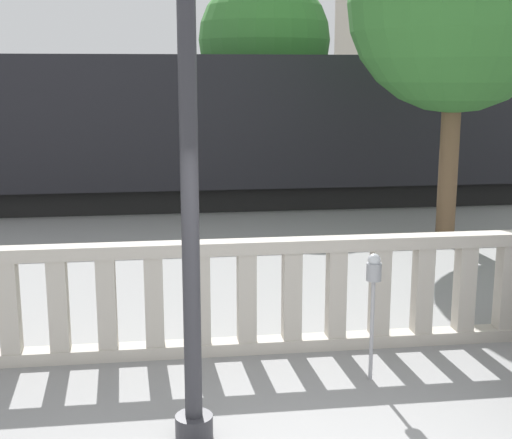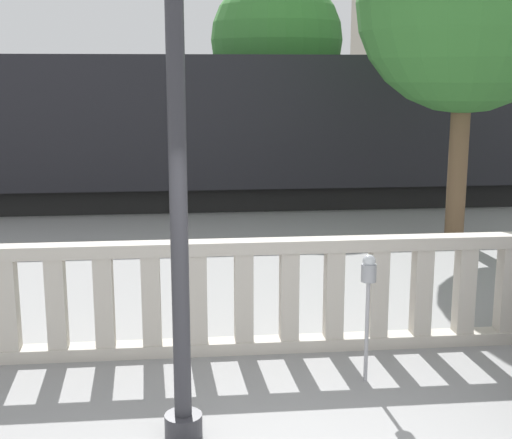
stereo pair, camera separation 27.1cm
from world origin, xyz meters
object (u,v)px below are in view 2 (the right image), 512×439
Objects in this scene: parking_meter at (368,282)px; tree_left at (277,41)px; tree_right at (467,3)px; train_far at (178,99)px; lamppost at (177,115)px.

parking_meter is 11.76m from tree_left.
tree_left is at bearing 114.45° from tree_right.
train_far is (-1.95, 27.36, 0.81)m from parking_meter.
tree_left reaches higher than lamppost.
tree_left is (0.58, 11.41, 2.78)m from parking_meter.
tree_right reaches higher than lamppost.
parking_meter is 0.21× the size of tree_right.
tree_left is at bearing -81.01° from train_far.
train_far is at bearing 94.07° from parking_meter.
lamppost is 0.19× the size of train_far.
lamppost is 28.31m from train_far.
lamppost is 0.87× the size of tree_right.
train_far is 22.32m from tree_right.
lamppost reaches higher than train_far.
lamppost is 12.62m from tree_left.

